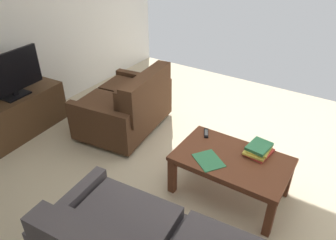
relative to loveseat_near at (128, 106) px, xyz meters
name	(u,v)px	position (x,y,z in m)	size (l,w,h in m)	color
ground_plane	(213,180)	(-1.40, 0.30, -0.36)	(5.62, 5.28, 0.01)	beige
wall_right	(20,17)	(1.42, 0.30, 1.00)	(0.12, 5.28, 2.70)	white
loveseat_near	(128,106)	(0.00, 0.00, 0.00)	(1.00, 1.27, 0.84)	black
coffee_table	(231,163)	(-1.60, 0.39, 0.03)	(1.07, 0.66, 0.45)	brown
tv_stand	(22,115)	(1.08, 0.82, -0.08)	(0.46, 1.20, 0.54)	#4C331E
flat_tv	(10,75)	(1.08, 0.82, 0.48)	(0.22, 0.84, 0.55)	black
book_stack	(259,149)	(-1.78, 0.19, 0.14)	(0.25, 0.30, 0.10)	#C63833
tv_remote	(206,133)	(-1.21, 0.17, 0.11)	(0.11, 0.16, 0.02)	black
loose_magazine	(209,160)	(-1.43, 0.55, 0.10)	(0.22, 0.28, 0.01)	#337F51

